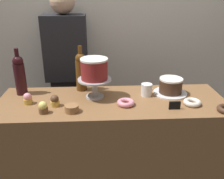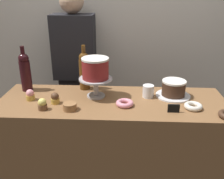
{
  "view_description": "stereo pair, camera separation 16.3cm",
  "coord_description": "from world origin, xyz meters",
  "px_view_note": "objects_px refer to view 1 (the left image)",
  "views": [
    {
      "loc": [
        -0.08,
        -1.5,
        1.61
      ],
      "look_at": [
        0.0,
        0.0,
        0.99
      ],
      "focal_mm": 40.12,
      "sensor_mm": 36.0,
      "label": 1
    },
    {
      "loc": [
        0.08,
        -1.5,
        1.61
      ],
      "look_at": [
        0.0,
        0.0,
        0.99
      ],
      "focal_mm": 40.12,
      "sensor_mm": 36.0,
      "label": 2
    }
  ],
  "objects_px": {
    "chocolate_round_cake": "(171,85)",
    "wine_bottle_amber": "(81,71)",
    "cupcake_lemon": "(43,108)",
    "donut_sugar": "(192,102)",
    "price_sign_chalkboard": "(175,105)",
    "wine_bottle_dark_red": "(20,74)",
    "barista_figure": "(68,79)",
    "cake_stand_pedestal": "(95,85)",
    "cupcake_chocolate": "(55,101)",
    "cookie_stack": "(72,109)",
    "cupcake_strawberry": "(28,99)",
    "white_layer_cake": "(94,69)",
    "coffee_cup_ceramic": "(147,90)",
    "donut_pink": "(126,103)"
  },
  "relations": [
    {
      "from": "wine_bottle_dark_red",
      "to": "price_sign_chalkboard",
      "type": "xyz_separation_m",
      "value": [
        1.0,
        -0.3,
        -0.12
      ]
    },
    {
      "from": "cake_stand_pedestal",
      "to": "wine_bottle_dark_red",
      "type": "distance_m",
      "value": 0.52
    },
    {
      "from": "wine_bottle_dark_red",
      "to": "white_layer_cake",
      "type": "bearing_deg",
      "value": -9.93
    },
    {
      "from": "wine_bottle_amber",
      "to": "cupcake_chocolate",
      "type": "bearing_deg",
      "value": -120.47
    },
    {
      "from": "cupcake_lemon",
      "to": "wine_bottle_amber",
      "type": "bearing_deg",
      "value": 59.59
    },
    {
      "from": "cookie_stack",
      "to": "barista_figure",
      "type": "xyz_separation_m",
      "value": [
        -0.11,
        0.77,
        -0.09
      ]
    },
    {
      "from": "price_sign_chalkboard",
      "to": "cupcake_lemon",
      "type": "bearing_deg",
      "value": -179.63
    },
    {
      "from": "donut_sugar",
      "to": "price_sign_chalkboard",
      "type": "height_order",
      "value": "price_sign_chalkboard"
    },
    {
      "from": "donut_sugar",
      "to": "donut_pink",
      "type": "bearing_deg",
      "value": 177.3
    },
    {
      "from": "wine_bottle_amber",
      "to": "cake_stand_pedestal",
      "type": "bearing_deg",
      "value": -55.24
    },
    {
      "from": "cake_stand_pedestal",
      "to": "barista_figure",
      "type": "xyz_separation_m",
      "value": [
        -0.25,
        0.57,
        -0.16
      ]
    },
    {
      "from": "donut_sugar",
      "to": "wine_bottle_dark_red",
      "type": "bearing_deg",
      "value": 168.01
    },
    {
      "from": "cookie_stack",
      "to": "price_sign_chalkboard",
      "type": "bearing_deg",
      "value": 0.0
    },
    {
      "from": "donut_sugar",
      "to": "cake_stand_pedestal",
      "type": "bearing_deg",
      "value": 166.34
    },
    {
      "from": "donut_sugar",
      "to": "coffee_cup_ceramic",
      "type": "height_order",
      "value": "coffee_cup_ceramic"
    },
    {
      "from": "wine_bottle_amber",
      "to": "donut_sugar",
      "type": "xyz_separation_m",
      "value": [
        0.72,
        -0.29,
        -0.13
      ]
    },
    {
      "from": "cake_stand_pedestal",
      "to": "white_layer_cake",
      "type": "relative_size",
      "value": 1.25
    },
    {
      "from": "chocolate_round_cake",
      "to": "price_sign_chalkboard",
      "type": "height_order",
      "value": "chocolate_round_cake"
    },
    {
      "from": "cake_stand_pedestal",
      "to": "coffee_cup_ceramic",
      "type": "distance_m",
      "value": 0.36
    },
    {
      "from": "chocolate_round_cake",
      "to": "donut_sugar",
      "type": "height_order",
      "value": "chocolate_round_cake"
    },
    {
      "from": "cookie_stack",
      "to": "coffee_cup_ceramic",
      "type": "bearing_deg",
      "value": 23.92
    },
    {
      "from": "wine_bottle_dark_red",
      "to": "donut_sugar",
      "type": "distance_m",
      "value": 1.17
    },
    {
      "from": "cupcake_lemon",
      "to": "donut_sugar",
      "type": "distance_m",
      "value": 0.93
    },
    {
      "from": "cake_stand_pedestal",
      "to": "coffee_cup_ceramic",
      "type": "xyz_separation_m",
      "value": [
        0.36,
        0.01,
        -0.05
      ]
    },
    {
      "from": "cake_stand_pedestal",
      "to": "donut_sugar",
      "type": "bearing_deg",
      "value": -13.66
    },
    {
      "from": "chocolate_round_cake",
      "to": "wine_bottle_amber",
      "type": "distance_m",
      "value": 0.64
    },
    {
      "from": "white_layer_cake",
      "to": "donut_pink",
      "type": "xyz_separation_m",
      "value": [
        0.2,
        -0.13,
        -0.19
      ]
    },
    {
      "from": "chocolate_round_cake",
      "to": "cupcake_lemon",
      "type": "distance_m",
      "value": 0.87
    },
    {
      "from": "chocolate_round_cake",
      "to": "wine_bottle_dark_red",
      "type": "height_order",
      "value": "wine_bottle_dark_red"
    },
    {
      "from": "barista_figure",
      "to": "cupcake_chocolate",
      "type": "bearing_deg",
      "value": -90.08
    },
    {
      "from": "white_layer_cake",
      "to": "coffee_cup_ceramic",
      "type": "relative_size",
      "value": 2.11
    },
    {
      "from": "price_sign_chalkboard",
      "to": "coffee_cup_ceramic",
      "type": "distance_m",
      "value": 0.26
    },
    {
      "from": "cake_stand_pedestal",
      "to": "cupcake_strawberry",
      "type": "xyz_separation_m",
      "value": [
        -0.43,
        -0.08,
        -0.06
      ]
    },
    {
      "from": "chocolate_round_cake",
      "to": "wine_bottle_dark_red",
      "type": "xyz_separation_m",
      "value": [
        -1.04,
        0.06,
        0.08
      ]
    },
    {
      "from": "donut_pink",
      "to": "cookie_stack",
      "type": "distance_m",
      "value": 0.34
    },
    {
      "from": "wine_bottle_amber",
      "to": "donut_sugar",
      "type": "distance_m",
      "value": 0.79
    },
    {
      "from": "cupcake_strawberry",
      "to": "donut_sugar",
      "type": "height_order",
      "value": "cupcake_strawberry"
    },
    {
      "from": "donut_sugar",
      "to": "price_sign_chalkboard",
      "type": "xyz_separation_m",
      "value": [
        -0.13,
        -0.06,
        0.01
      ]
    },
    {
      "from": "donut_pink",
      "to": "donut_sugar",
      "type": "height_order",
      "value": "same"
    },
    {
      "from": "coffee_cup_ceramic",
      "to": "barista_figure",
      "type": "relative_size",
      "value": 0.05
    },
    {
      "from": "cake_stand_pedestal",
      "to": "cupcake_lemon",
      "type": "xyz_separation_m",
      "value": [
        -0.31,
        -0.21,
        -0.06
      ]
    },
    {
      "from": "barista_figure",
      "to": "chocolate_round_cake",
      "type": "bearing_deg",
      "value": -34.44
    },
    {
      "from": "cupcake_lemon",
      "to": "price_sign_chalkboard",
      "type": "xyz_separation_m",
      "value": [
        0.8,
        0.01,
        -0.01
      ]
    },
    {
      "from": "donut_pink",
      "to": "barista_figure",
      "type": "distance_m",
      "value": 0.83
    },
    {
      "from": "white_layer_cake",
      "to": "price_sign_chalkboard",
      "type": "height_order",
      "value": "white_layer_cake"
    },
    {
      "from": "cake_stand_pedestal",
      "to": "cupcake_strawberry",
      "type": "height_order",
      "value": "cake_stand_pedestal"
    },
    {
      "from": "price_sign_chalkboard",
      "to": "wine_bottle_amber",
      "type": "bearing_deg",
      "value": 149.35
    },
    {
      "from": "wine_bottle_amber",
      "to": "barista_figure",
      "type": "xyz_separation_m",
      "value": [
        -0.15,
        0.43,
        -0.21
      ]
    },
    {
      "from": "price_sign_chalkboard",
      "to": "donut_sugar",
      "type": "bearing_deg",
      "value": 23.52
    },
    {
      "from": "wine_bottle_amber",
      "to": "barista_figure",
      "type": "height_order",
      "value": "barista_figure"
    }
  ]
}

